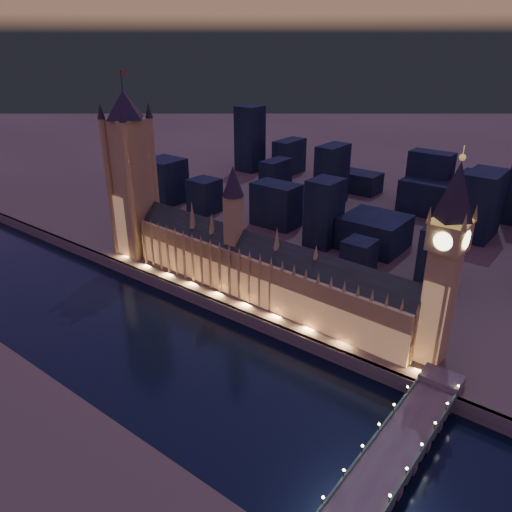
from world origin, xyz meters
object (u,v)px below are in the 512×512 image
Objects in this scene: victoria_tower at (131,168)px; elizabeth_tower at (447,250)px; palace_of_westminster at (259,269)px; westminster_bridge at (397,453)px.

victoria_tower reaches higher than elizabeth_tower.
palace_of_westminster is 120.15m from victoria_tower.
westminster_bridge is at bearing -28.88° from palace_of_westminster.
victoria_tower is at bearing 179.91° from palace_of_westminster.
victoria_tower is 1.12× the size of westminster_bridge.
victoria_tower is 218.03m from elizabeth_tower.
westminster_bridge is (11.88, -65.37, -60.84)m from elizabeth_tower.
elizabeth_tower is (218.00, -0.01, -3.79)m from victoria_tower.
elizabeth_tower is 0.93× the size of westminster_bridge.
palace_of_westminster is 1.60× the size of victoria_tower.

